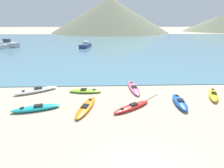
{
  "coord_description": "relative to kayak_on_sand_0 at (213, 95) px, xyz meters",
  "views": [
    {
      "loc": [
        -1.35,
        -4.16,
        5.45
      ],
      "look_at": [
        -0.82,
        9.69,
        0.5
      ],
      "focal_mm": 28.0,
      "sensor_mm": 36.0,
      "label": 1
    }
  ],
  "objects": [
    {
      "name": "kayak_on_sand_2",
      "position": [
        -3.11,
        -1.2,
        0.0
      ],
      "size": [
        0.97,
        2.73,
        0.41
      ],
      "color": "blue",
      "rests_on": "ground_plane"
    },
    {
      "name": "kayak_on_sand_5",
      "position": [
        -5.86,
        1.88,
        -0.05
      ],
      "size": [
        0.93,
        3.56,
        0.3
      ],
      "color": "#E5668C",
      "rests_on": "ground_plane"
    },
    {
      "name": "moored_boat_3",
      "position": [
        -30.32,
        29.41,
        0.48
      ],
      "size": [
        5.76,
        4.24,
        1.72
      ],
      "color": "#B2B2B7",
      "rests_on": "bay_water"
    },
    {
      "name": "kayak_on_sand_6",
      "position": [
        -6.54,
        -1.69,
        -0.05
      ],
      "size": [
        2.85,
        2.24,
        0.29
      ],
      "color": "red",
      "rests_on": "ground_plane"
    },
    {
      "name": "kayak_on_sand_3",
      "position": [
        -9.93,
        1.28,
        -0.05
      ],
      "size": [
        2.68,
        0.94,
        0.3
      ],
      "color": "#8CCC2D",
      "rests_on": "ground_plane"
    },
    {
      "name": "kayak_on_sand_1",
      "position": [
        -13.96,
        1.48,
        -0.02
      ],
      "size": [
        3.32,
        2.28,
        0.35
      ],
      "color": "white",
      "rests_on": "ground_plane"
    },
    {
      "name": "far_hill_midleft",
      "position": [
        57.86,
        94.11,
        4.26
      ],
      "size": [
        38.53,
        38.53,
        8.88
      ],
      "primitive_type": "cone",
      "color": "#6B7056",
      "rests_on": "ground_plane"
    },
    {
      "name": "far_hill_left",
      "position": [
        -5.47,
        88.34,
        8.61
      ],
      "size": [
        62.32,
        62.32,
        17.57
      ],
      "primitive_type": "cone",
      "color": "#6B7056",
      "rests_on": "ground_plane"
    },
    {
      "name": "moored_boat_1",
      "position": [
        -12.66,
        27.47,
        0.34
      ],
      "size": [
        2.42,
        4.44,
        1.32
      ],
      "color": "navy",
      "rests_on": "bay_water"
    },
    {
      "name": "kayak_on_sand_7",
      "position": [
        -9.58,
        -1.59,
        -0.05
      ],
      "size": [
        1.51,
        3.34,
        0.3
      ],
      "color": "orange",
      "rests_on": "ground_plane"
    },
    {
      "name": "kayak_on_sand_4",
      "position": [
        -12.81,
        -1.66,
        -0.03
      ],
      "size": [
        3.1,
        1.51,
        0.33
      ],
      "color": "teal",
      "rests_on": "ground_plane"
    },
    {
      "name": "bay_water",
      "position": [
        -6.9,
        37.66,
        -0.15
      ],
      "size": [
        160.0,
        70.0,
        0.06
      ],
      "primitive_type": "cube",
      "color": "teal",
      "rests_on": "ground_plane"
    },
    {
      "name": "kayak_on_sand_0",
      "position": [
        0.0,
        0.0,
        0.0
      ],
      "size": [
        1.8,
        2.78,
        0.4
      ],
      "color": "yellow",
      "rests_on": "ground_plane"
    },
    {
      "name": "loose_paddle",
      "position": [
        -4.9,
        -0.11,
        -0.16
      ],
      "size": [
        2.12,
        2.07,
        0.03
      ],
      "color": "black",
      "rests_on": "ground_plane"
    }
  ]
}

